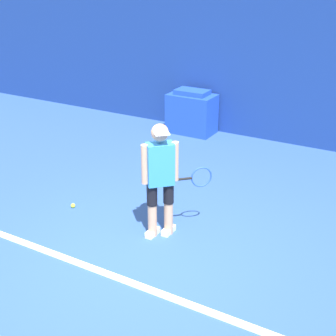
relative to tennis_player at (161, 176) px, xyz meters
name	(u,v)px	position (x,y,z in m)	size (l,w,h in m)	color
ground_plane	(139,257)	(0.03, -0.60, -0.85)	(24.00, 24.00, 0.00)	#2D5193
back_wall	(276,64)	(0.03, 4.33, 0.70)	(24.00, 0.10, 3.10)	navy
court_baseline	(116,277)	(0.03, -1.09, -0.85)	(21.60, 0.10, 0.01)	white
tennis_player	(161,176)	(0.00, 0.00, 0.00)	(0.69, 0.69, 1.55)	tan
tennis_ball	(73,206)	(-1.52, -0.01, -0.82)	(0.07, 0.07, 0.07)	#D1E533
covered_chair	(192,112)	(-1.57, 3.93, -0.41)	(0.98, 0.61, 0.93)	blue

